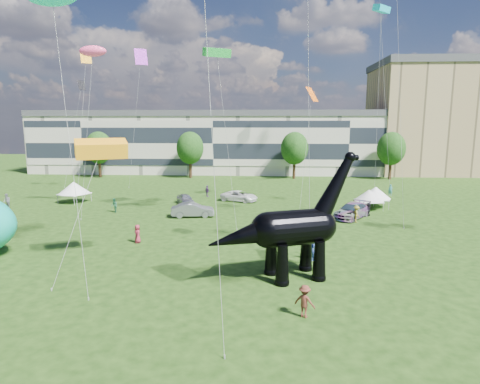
{
  "coord_description": "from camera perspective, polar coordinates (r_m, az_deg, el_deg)",
  "views": [
    {
      "loc": [
        2.13,
        -23.7,
        10.44
      ],
      "look_at": [
        0.27,
        8.0,
        5.0
      ],
      "focal_mm": 30.0,
      "sensor_mm": 36.0,
      "label": 1
    }
  ],
  "objects": [
    {
      "name": "gazebo_near",
      "position": [
        51.62,
        17.86,
        -0.47
      ],
      "size": [
        4.1,
        4.1,
        2.46
      ],
      "rotation": [
        0.0,
        0.0,
        0.18
      ],
      "color": "silver",
      "rests_on": "ground"
    },
    {
      "name": "tree_far_left",
      "position": [
        83.27,
        -19.47,
        6.31
      ],
      "size": [
        5.2,
        5.2,
        9.44
      ],
      "color": "#382314",
      "rests_on": "ground"
    },
    {
      "name": "gazebo_far",
      "position": [
        53.32,
        18.73,
        -0.1
      ],
      "size": [
        4.0,
        4.0,
        2.59
      ],
      "rotation": [
        0.0,
        0.0,
        -0.08
      ],
      "color": "white",
      "rests_on": "ground"
    },
    {
      "name": "dinosaur_sculpture",
      "position": [
        27.25,
        6.97,
        -5.43
      ],
      "size": [
        10.65,
        5.33,
        8.87
      ],
      "rotation": [
        0.0,
        0.0,
        0.36
      ],
      "color": "black",
      "rests_on": "ground"
    },
    {
      "name": "car_grey",
      "position": [
        45.65,
        -6.73,
        -2.55
      ],
      "size": [
        5.02,
        2.36,
        1.59
      ],
      "primitive_type": "imported",
      "rotation": [
        0.0,
        0.0,
        1.72
      ],
      "color": "gray",
      "rests_on": "ground"
    },
    {
      "name": "gazebo_left",
      "position": [
        57.87,
        -22.55,
        0.55
      ],
      "size": [
        5.18,
        5.18,
        2.79
      ],
      "rotation": [
        0.0,
        0.0,
        -0.37
      ],
      "color": "white",
      "rests_on": "ground"
    },
    {
      "name": "ground",
      "position": [
        25.99,
        -1.68,
        -13.97
      ],
      "size": [
        220.0,
        220.0,
        0.0
      ],
      "primitive_type": "plane",
      "color": "#16330C",
      "rests_on": "ground"
    },
    {
      "name": "visitors",
      "position": [
        41.56,
        -0.81,
        -3.6
      ],
      "size": [
        51.43,
        39.24,
        1.83
      ],
      "color": "teal",
      "rests_on": "ground"
    },
    {
      "name": "terrace_row",
      "position": [
        86.41,
        -3.41,
        6.76
      ],
      "size": [
        78.0,
        11.0,
        12.0
      ],
      "primitive_type": "cube",
      "color": "beige",
      "rests_on": "ground"
    },
    {
      "name": "car_silver",
      "position": [
        52.86,
        -7.77,
        -1.01
      ],
      "size": [
        3.23,
        4.28,
        1.36
      ],
      "primitive_type": "imported",
      "rotation": [
        0.0,
        0.0,
        0.47
      ],
      "color": "silver",
      "rests_on": "ground"
    },
    {
      "name": "tree_far_right",
      "position": [
        80.44,
        20.73,
        6.14
      ],
      "size": [
        5.2,
        5.2,
        9.44
      ],
      "color": "#382314",
      "rests_on": "ground"
    },
    {
      "name": "tree_mid_left",
      "position": [
        78.11,
        -7.12,
        6.6
      ],
      "size": [
        5.2,
        5.2,
        9.44
      ],
      "color": "#382314",
      "rests_on": "ground"
    },
    {
      "name": "tree_mid_right",
      "position": [
        77.04,
        7.77,
        6.55
      ],
      "size": [
        5.2,
        5.2,
        9.44
      ],
      "color": "#382314",
      "rests_on": "ground"
    },
    {
      "name": "apartment_block",
      "position": [
        96.45,
        26.83,
        9.02
      ],
      "size": [
        28.0,
        18.0,
        22.0
      ],
      "primitive_type": "cube",
      "color": "tan",
      "rests_on": "ground"
    },
    {
      "name": "car_white",
      "position": [
        54.38,
        -0.1,
        -0.59
      ],
      "size": [
        5.58,
        4.1,
        1.41
      ],
      "primitive_type": "imported",
      "rotation": [
        0.0,
        0.0,
        1.18
      ],
      "color": "white",
      "rests_on": "ground"
    },
    {
      "name": "car_dark",
      "position": [
        46.48,
        15.65,
        -2.57
      ],
      "size": [
        5.29,
        6.03,
        1.67
      ],
      "primitive_type": "imported",
      "rotation": [
        0.0,
        0.0,
        -0.63
      ],
      "color": "#595960",
      "rests_on": "ground"
    }
  ]
}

